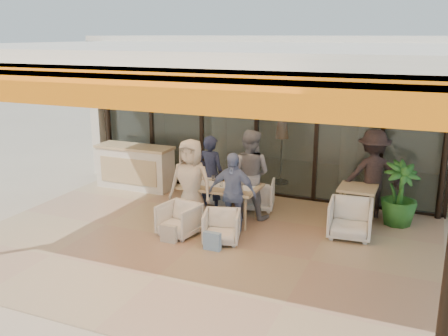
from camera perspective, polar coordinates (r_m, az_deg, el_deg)
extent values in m
plane|color=#C6B293|center=(8.94, -2.87, -8.47)|extent=(70.00, 70.00, 0.00)
cube|color=tan|center=(8.93, -2.88, -8.44)|extent=(8.00, 6.00, 0.01)
cube|color=silver|center=(8.20, -3.18, 13.19)|extent=(8.00, 6.00, 0.20)
cube|color=orange|center=(5.73, -16.33, 9.01)|extent=(8.00, 0.12, 0.45)
cube|color=orange|center=(6.27, -12.40, 10.84)|extent=(8.00, 1.50, 0.06)
cylinder|color=black|center=(12.83, -13.09, 5.87)|extent=(0.12, 0.12, 3.20)
cylinder|color=black|center=(10.43, 24.09, 2.88)|extent=(0.12, 0.12, 3.20)
cube|color=#9EADA3|center=(11.14, 3.76, 4.88)|extent=(8.00, 0.03, 3.20)
cube|color=black|center=(11.52, 3.62, -2.78)|extent=(8.00, 0.10, 0.08)
cube|color=black|center=(10.98, 3.90, 12.92)|extent=(8.00, 0.10, 0.08)
cube|color=black|center=(13.00, -13.21, 5.97)|extent=(0.08, 0.10, 3.20)
cube|color=black|center=(12.28, -8.27, 5.70)|extent=(0.08, 0.10, 3.20)
cube|color=black|center=(11.65, -2.55, 5.34)|extent=(0.08, 0.10, 3.20)
cube|color=black|center=(11.14, 3.76, 4.88)|extent=(0.08, 0.10, 3.20)
cube|color=black|center=(10.78, 10.56, 4.31)|extent=(0.08, 0.10, 3.20)
cube|color=black|center=(10.58, 17.71, 3.65)|extent=(0.08, 0.10, 3.20)
cube|color=silver|center=(14.44, 8.41, 7.48)|extent=(9.00, 0.25, 3.40)
cube|color=silver|center=(14.63, -10.49, 7.49)|extent=(0.25, 3.50, 3.40)
cube|color=silver|center=(12.64, 6.61, 14.22)|extent=(9.00, 3.50, 0.25)
cube|color=tan|center=(13.13, 6.17, -0.74)|extent=(8.00, 3.50, 0.02)
cylinder|color=silver|center=(13.21, -0.53, 6.07)|extent=(0.40, 0.40, 3.00)
cylinder|color=silver|center=(12.27, 14.25, 4.91)|extent=(0.40, 0.40, 3.00)
cylinder|color=black|center=(12.53, 0.43, 12.48)|extent=(0.03, 0.03, 0.70)
cube|color=black|center=(12.56, 0.42, 10.43)|extent=(0.30, 0.30, 0.40)
sphere|color=#FFBF72|center=(12.56, 0.42, 10.43)|extent=(0.18, 0.18, 0.18)
cylinder|color=black|center=(11.65, 16.88, 11.65)|extent=(0.03, 0.03, 0.70)
cube|color=black|center=(11.68, 16.72, 9.45)|extent=(0.30, 0.30, 0.40)
sphere|color=#FFBF72|center=(11.68, 16.72, 9.45)|extent=(0.18, 0.18, 0.18)
cylinder|color=black|center=(12.34, 6.49, -1.58)|extent=(0.40, 0.40, 0.05)
cylinder|color=black|center=(12.10, 6.63, 2.96)|extent=(0.04, 0.04, 2.10)
cone|color=#D75512|center=(11.98, 6.72, 6.00)|extent=(0.32, 0.32, 1.10)
cube|color=silver|center=(11.97, -10.10, -0.01)|extent=(1.80, 0.60, 1.00)
cube|color=tan|center=(11.85, -10.21, 2.37)|extent=(1.85, 0.65, 0.06)
cube|color=tan|center=(11.72, -10.92, -0.37)|extent=(1.50, 0.02, 0.60)
cube|color=tan|center=(9.64, -0.36, -2.10)|extent=(1.50, 0.90, 0.05)
cube|color=white|center=(9.64, -0.36, -1.95)|extent=(1.30, 0.35, 0.01)
cylinder|color=tan|center=(9.74, -4.46, -4.26)|extent=(0.06, 0.06, 0.70)
cylinder|color=tan|center=(9.26, 2.40, -5.26)|extent=(0.06, 0.06, 0.70)
cylinder|color=tan|center=(10.28, -2.82, -3.18)|extent=(0.06, 0.06, 0.70)
cylinder|color=tan|center=(9.83, 3.72, -4.06)|extent=(0.06, 0.06, 0.70)
cylinder|color=white|center=(9.67, -3.16, -1.55)|extent=(0.06, 0.06, 0.11)
cylinder|color=white|center=(9.89, -1.23, -1.14)|extent=(0.06, 0.06, 0.11)
cylinder|color=white|center=(9.51, -0.32, -1.80)|extent=(0.06, 0.06, 0.11)
cylinder|color=white|center=(9.67, 1.70, -1.53)|extent=(0.06, 0.06, 0.11)
cylinder|color=white|center=(9.26, 2.00, -2.28)|extent=(0.06, 0.06, 0.11)
cylinder|color=white|center=(9.88, -3.17, -1.18)|extent=(0.06, 0.06, 0.11)
cylinder|color=#983816|center=(9.96, -2.92, -0.89)|extent=(0.07, 0.07, 0.16)
cylinder|color=black|center=(9.90, -0.25, -0.98)|extent=(0.09, 0.09, 0.17)
cylinder|color=black|center=(9.87, -0.25, -0.45)|extent=(0.10, 0.10, 0.01)
cylinder|color=white|center=(9.55, -3.55, -2.07)|extent=(0.22, 0.22, 0.01)
cylinder|color=white|center=(9.20, 1.48, -2.72)|extent=(0.22, 0.22, 0.01)
cylinder|color=white|center=(10.09, -1.98, -1.12)|extent=(0.22, 0.22, 0.01)
cylinder|color=white|center=(9.76, 2.82, -1.69)|extent=(0.22, 0.22, 0.01)
imported|color=silver|center=(10.75, -0.40, -2.44)|extent=(0.68, 0.65, 0.67)
imported|color=silver|center=(10.45, 3.83, -2.88)|extent=(0.81, 0.78, 0.70)
imported|color=silver|center=(9.13, -5.16, -5.73)|extent=(0.74, 0.71, 0.67)
imported|color=silver|center=(8.80, -0.29, -6.60)|extent=(0.76, 0.73, 0.64)
imported|color=#181C36|center=(10.18, -1.53, -0.69)|extent=(0.62, 0.44, 1.61)
imported|color=slate|center=(9.85, 2.93, -0.70)|extent=(0.89, 0.70, 1.79)
imported|color=beige|center=(9.39, -3.80, -1.78)|extent=(0.86, 0.58, 1.70)
imported|color=#697DAF|center=(9.08, 0.96, -2.91)|extent=(0.91, 0.42, 1.53)
cube|color=silver|center=(8.87, -6.36, -7.54)|extent=(0.30, 0.10, 0.34)
cube|color=#99BFD8|center=(8.51, -1.36, -8.44)|extent=(0.30, 0.10, 0.34)
cube|color=tan|center=(9.86, 15.06, -2.23)|extent=(0.70, 0.70, 0.05)
cylinder|color=tan|center=(9.75, 13.04, -4.59)|extent=(0.05, 0.05, 0.70)
cylinder|color=tan|center=(9.68, 16.31, -4.96)|extent=(0.05, 0.05, 0.70)
cylinder|color=tan|center=(10.28, 13.60, -3.60)|extent=(0.05, 0.05, 0.70)
cylinder|color=tan|center=(10.21, 16.70, -3.95)|extent=(0.05, 0.05, 0.70)
imported|color=silver|center=(9.26, 14.24, -5.49)|extent=(0.81, 0.77, 0.77)
imported|color=black|center=(10.26, 16.59, -0.68)|extent=(1.32, 1.06, 1.78)
imported|color=#1E5919|center=(10.03, 19.41, -2.85)|extent=(0.98, 0.98, 1.25)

